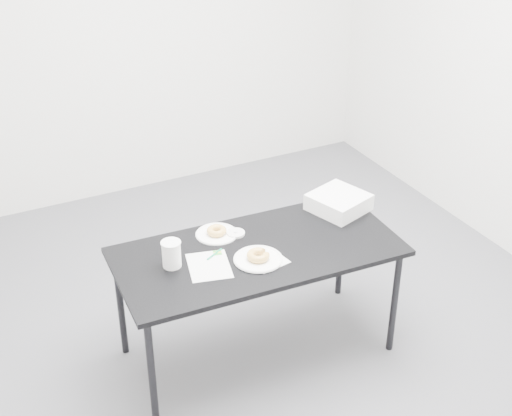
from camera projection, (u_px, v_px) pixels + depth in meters
name	position (u px, v px, depth m)	size (l,w,h in m)	color
floor	(242.00, 330.00, 4.17)	(4.00, 4.00, 0.00)	#46464A
wall_back	(118.00, 20.00, 5.06)	(4.00, 0.02, 2.70)	silver
table	(258.00, 258.00, 3.71)	(1.51, 0.76, 0.68)	black
scorecard	(209.00, 266.00, 3.56)	(0.20, 0.26, 0.00)	white
logo_patch	(217.00, 253.00, 3.66)	(0.04, 0.04, 0.00)	green
pen	(214.00, 254.00, 3.64)	(0.01, 0.01, 0.12)	#0C8458
napkin	(267.00, 260.00, 3.60)	(0.17, 0.17, 0.00)	white
plate_near	(258.00, 259.00, 3.60)	(0.25, 0.25, 0.01)	white
donut_near	(258.00, 255.00, 3.59)	(0.12, 0.12, 0.04)	#C6853E
plate_far	(217.00, 234.00, 3.81)	(0.23, 0.23, 0.01)	white
donut_far	(217.00, 231.00, 3.80)	(0.11, 0.11, 0.04)	#C6853E
coffee_cup	(172.00, 254.00, 3.52)	(0.09, 0.09, 0.14)	white
cup_lid	(236.00, 233.00, 3.82)	(0.10, 0.10, 0.01)	silver
bakery_box	(339.00, 202.00, 4.03)	(0.28, 0.28, 0.09)	white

